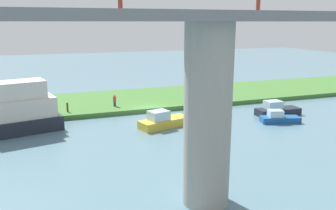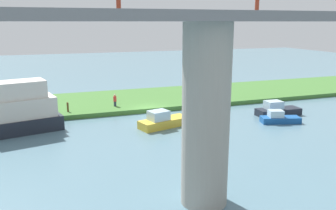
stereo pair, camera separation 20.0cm
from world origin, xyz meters
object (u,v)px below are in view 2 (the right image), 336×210
(mooring_post, at_px, (68,107))
(bridge_pylon, at_px, (206,117))
(houseboat_blue, at_px, (163,121))
(riverboat_paddlewheel, at_px, (279,118))
(motorboat_white, at_px, (6,113))
(person_on_bank, at_px, (115,100))
(pontoon_yellow, at_px, (277,110))

(mooring_post, bearing_deg, bridge_pylon, 105.19)
(houseboat_blue, relative_size, riverboat_paddlewheel, 1.31)
(motorboat_white, bearing_deg, person_on_bank, -154.55)
(bridge_pylon, bearing_deg, houseboat_blue, -99.71)
(riverboat_paddlewheel, bearing_deg, pontoon_yellow, -122.20)
(bridge_pylon, bearing_deg, mooring_post, -74.81)
(person_on_bank, distance_m, houseboat_blue, 8.53)
(houseboat_blue, distance_m, pontoon_yellow, 13.00)
(motorboat_white, bearing_deg, pontoon_yellow, 174.04)
(houseboat_blue, height_order, riverboat_paddlewheel, houseboat_blue)
(pontoon_yellow, bearing_deg, riverboat_paddlewheel, 57.80)
(pontoon_yellow, bearing_deg, motorboat_white, -5.96)
(person_on_bank, height_order, mooring_post, person_on_bank)
(mooring_post, height_order, houseboat_blue, houseboat_blue)
(mooring_post, distance_m, motorboat_white, 7.15)
(motorboat_white, xyz_separation_m, pontoon_yellow, (-26.90, 2.81, -1.33))
(houseboat_blue, relative_size, pontoon_yellow, 1.09)
(mooring_post, relative_size, motorboat_white, 0.10)
(mooring_post, xyz_separation_m, pontoon_yellow, (-21.30, 7.16, -0.43))
(bridge_pylon, xyz_separation_m, person_on_bank, (0.60, -22.32, -3.73))
(riverboat_paddlewheel, bearing_deg, bridge_pylon, 40.55)
(riverboat_paddlewheel, bearing_deg, houseboat_blue, -12.23)
(mooring_post, xyz_separation_m, motorboat_white, (5.60, 4.35, 0.90))
(person_on_bank, xyz_separation_m, houseboat_blue, (-3.06, 7.94, -0.60))
(riverboat_paddlewheel, height_order, pontoon_yellow, pontoon_yellow)
(motorboat_white, bearing_deg, mooring_post, -142.15)
(bridge_pylon, xyz_separation_m, motorboat_white, (11.44, -17.16, -3.03))
(person_on_bank, distance_m, riverboat_paddlewheel, 17.88)
(bridge_pylon, xyz_separation_m, houseboat_blue, (-2.46, -14.38, -4.34))
(riverboat_paddlewheel, bearing_deg, motorboat_white, -11.73)
(houseboat_blue, bearing_deg, person_on_bank, -68.90)
(mooring_post, height_order, motorboat_white, motorboat_white)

